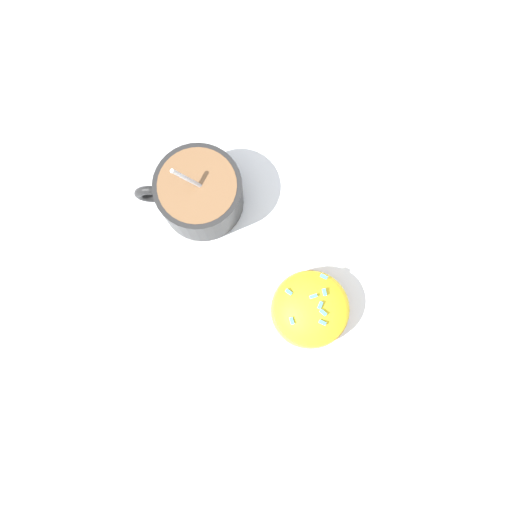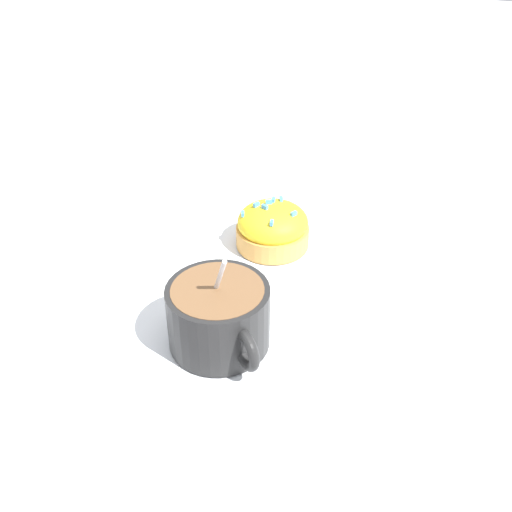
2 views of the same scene
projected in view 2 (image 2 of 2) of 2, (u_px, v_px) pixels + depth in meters
ground_plane at (262, 293)px, 0.60m from camera, size 3.00×3.00×0.00m
paper_napkin at (262, 292)px, 0.59m from camera, size 0.29×0.29×0.00m
coffee_cup at (219, 314)px, 0.51m from camera, size 0.09×0.10×0.10m
frosted_pastry at (273, 227)px, 0.65m from camera, size 0.08×0.08×0.05m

